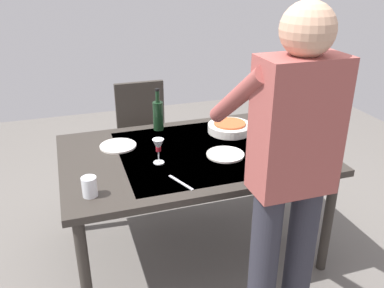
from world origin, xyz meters
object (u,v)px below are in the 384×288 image
(serving_bowl_pasta, at_px, (230,127))
(dinner_plate_far, at_px, (225,154))
(person_server, at_px, (289,170))
(wine_glass_left, at_px, (158,147))
(water_cup_near_left, at_px, (89,187))
(dinner_plate_near, at_px, (118,146))
(wine_glass_right, at_px, (265,107))
(water_cup_near_right, at_px, (263,144))
(chair_near, at_px, (144,131))
(wine_bottle, at_px, (158,115))
(dining_table, at_px, (192,161))

(serving_bowl_pasta, distance_m, dinner_plate_far, 0.38)
(person_server, xyz_separation_m, wine_glass_left, (0.43, -0.70, -0.12))
(water_cup_near_left, distance_m, serving_bowl_pasta, 1.14)
(dinner_plate_near, bearing_deg, wine_glass_right, -172.75)
(water_cup_near_right, distance_m, dinner_plate_far, 0.25)
(water_cup_near_left, xyz_separation_m, serving_bowl_pasta, (-1.00, -0.56, -0.02))
(water_cup_near_left, distance_m, water_cup_near_right, 1.09)
(wine_glass_left, xyz_separation_m, serving_bowl_pasta, (-0.58, -0.31, -0.07))
(person_server, xyz_separation_m, serving_bowl_pasta, (-0.14, -1.01, -0.20))
(dinner_plate_near, height_order, dinner_plate_far, same)
(chair_near, xyz_separation_m, dinner_plate_near, (0.30, 0.69, 0.21))
(water_cup_near_right, bearing_deg, chair_near, -62.31)
(serving_bowl_pasta, bearing_deg, wine_glass_left, 28.27)
(chair_near, bearing_deg, wine_bottle, 91.66)
(wine_bottle, bearing_deg, dinner_plate_far, 118.15)
(dining_table, height_order, person_server, person_server)
(chair_near, xyz_separation_m, wine_glass_left, (0.11, 1.00, 0.31))
(dining_table, xyz_separation_m, person_server, (-0.20, 0.79, 0.29))
(wine_bottle, relative_size, water_cup_near_right, 3.25)
(dining_table, xyz_separation_m, dinner_plate_near, (0.43, -0.21, 0.07))
(dining_table, relative_size, dinner_plate_near, 6.94)
(person_server, bearing_deg, wine_glass_right, -112.71)
(chair_near, distance_m, wine_bottle, 0.58)
(wine_glass_right, height_order, water_cup_near_left, wine_glass_right)
(person_server, height_order, dinner_plate_far, person_server)
(dining_table, xyz_separation_m, serving_bowl_pasta, (-0.35, -0.22, 0.10))
(dining_table, relative_size, wine_glass_left, 10.57)
(wine_glass_left, bearing_deg, wine_glass_right, -154.03)
(wine_glass_left, xyz_separation_m, dinner_plate_far, (-0.41, 0.03, -0.10))
(wine_glass_left, xyz_separation_m, dinner_plate_near, (0.19, -0.30, -0.10))
(water_cup_near_left, bearing_deg, dinner_plate_near, -112.16)
(wine_bottle, bearing_deg, chair_near, -88.34)
(dinner_plate_near, bearing_deg, water_cup_near_left, 67.84)
(person_server, height_order, water_cup_near_left, person_server)
(serving_bowl_pasta, bearing_deg, wine_glass_right, -158.27)
(chair_near, relative_size, dinner_plate_near, 3.96)
(chair_near, height_order, wine_bottle, wine_bottle)
(wine_bottle, relative_size, wine_glass_left, 1.96)
(wine_glass_left, relative_size, dinner_plate_far, 0.66)
(wine_glass_right, height_order, dinner_plate_near, wine_glass_right)
(wine_glass_left, relative_size, dinner_plate_near, 0.66)
(dining_table, bearing_deg, dinner_plate_far, 146.26)
(water_cup_near_left, relative_size, dinner_plate_near, 0.45)
(wine_glass_left, bearing_deg, chair_near, -96.26)
(wine_glass_left, bearing_deg, water_cup_near_right, 176.75)
(chair_near, height_order, water_cup_near_left, chair_near)
(dinner_plate_near, bearing_deg, wine_glass_left, 122.29)
(water_cup_near_left, height_order, water_cup_near_right, water_cup_near_left)
(serving_bowl_pasta, bearing_deg, water_cup_near_left, 29.33)
(dining_table, distance_m, wine_bottle, 0.47)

